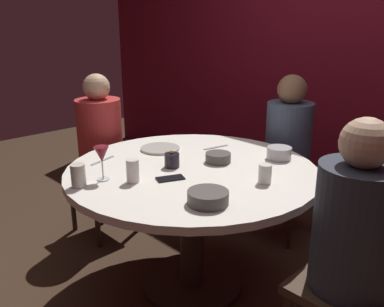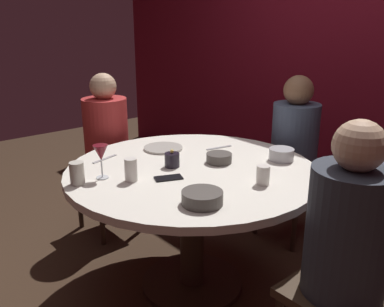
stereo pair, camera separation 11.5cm
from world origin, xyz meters
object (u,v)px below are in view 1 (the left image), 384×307
Objects in this scene: candle_holder at (172,160)px; wine_glass at (102,156)px; seated_diner_left at (100,138)px; seated_diner_back at (288,139)px; dinner_plate at (160,149)px; seated_diner_right at (354,230)px; bowl_small_white at (208,197)px; dining_table at (192,192)px; cup_near_candle at (78,176)px; cup_by_left_diner at (133,171)px; cell_phone at (170,178)px; bowl_serving_large at (279,153)px; bowl_salad_center at (218,158)px; cup_by_right_diner at (265,174)px.

wine_glass reaches higher than candle_holder.
seated_diner_left is 1.00× the size of seated_diner_back.
candle_holder is 0.41× the size of dinner_plate.
seated_diner_right reaches higher than bowl_small_white.
cup_near_candle reaches higher than dining_table.
dinner_plate is 2.07× the size of cup_by_left_diner.
seated_diner_back reaches higher than cell_phone.
seated_diner_left is 8.27× the size of bowl_serving_large.
dinner_plate is at bearing -23.42° from seated_diner_back.
bowl_small_white is at bearing -35.46° from dining_table.
dinner_plate is 0.84m from bowl_small_white.
dinner_plate is 0.42m from bowl_salad_center.
cup_by_right_diner is (0.37, -0.07, 0.02)m from bowl_salad_center.
cell_phone is 0.20m from cup_by_left_diner.
dining_table is 1.16× the size of seated_diner_right.
dinner_plate is at bearing -10.90° from cell_phone.
cup_near_candle is at bearing -74.24° from dinner_plate.
seated_diner_right is at bearing 27.76° from cup_near_candle.
dining_table is 0.65m from cup_near_candle.
seated_diner_back is 0.54m from bowl_serving_large.
cup_by_right_diner reaches higher than bowl_small_white.
cup_near_candle is 0.96× the size of cup_by_left_diner.
cell_phone is at bearing 57.85° from cup_by_left_diner.
seated_diner_back is at bearing 107.61° from bowl_small_white.
cup_near_candle reaches higher than cell_phone.
cup_by_left_diner is at bearing 80.95° from cell_phone.
cup_near_candle is at bearing -120.94° from cup_by_left_diner.
cell_phone is 1.19× the size of cup_by_left_diner.
bowl_salad_center is (0.98, 0.17, 0.05)m from seated_diner_left.
seated_diner_back is 10.38× the size of cup_near_candle.
seated_diner_right is (0.93, 0.00, 0.13)m from dining_table.
cup_by_left_diner is 0.65m from cup_by_right_diner.
seated_diner_right reaches higher than wine_glass.
cell_phone is 0.98× the size of bowl_serving_large.
dining_table is 12.14× the size of cup_near_candle.
cup_by_right_diner is (0.17, -0.37, 0.01)m from bowl_serving_large.
candle_holder is at bearing -4.51° from seated_diner_back.
dining_table is 0.56m from wine_glass.
dining_table is 0.51m from bowl_small_white.
dinner_plate is 1.71× the size of bowl_serving_large.
cup_by_right_diner is at bearing 13.93° from dining_table.
seated_diner_back is at bearing 83.12° from cup_near_candle.
bowl_small_white reaches higher than bowl_salad_center.
dinner_plate is (0.57, 0.08, 0.03)m from seated_diner_left.
bowl_serving_large is 1.26× the size of cup_near_candle.
seated_diner_left is 0.96m from cup_by_left_diner.
bowl_salad_center is (-0.89, 0.17, 0.05)m from seated_diner_right.
cup_by_right_diner is at bearing 43.18° from wine_glass.
cup_by_right_diner is at bearing -10.10° from bowl_salad_center.
bowl_salad_center is (0.22, 0.62, -0.10)m from wine_glass.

